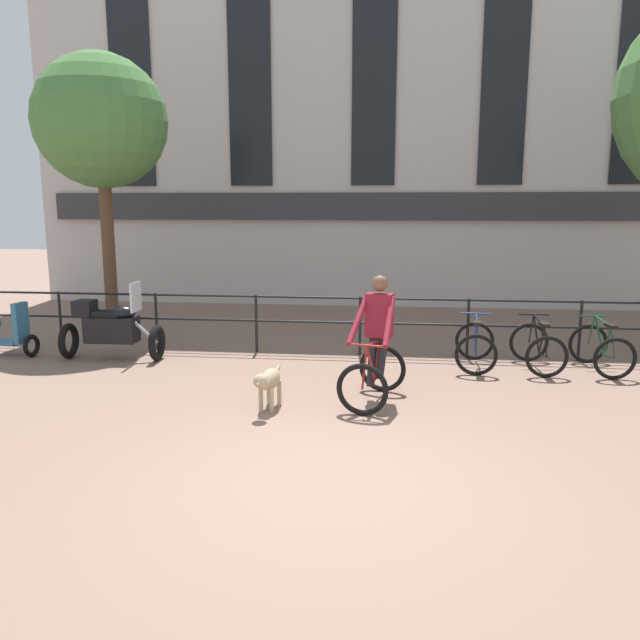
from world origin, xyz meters
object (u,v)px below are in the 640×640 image
Objects in this scene: dog at (268,381)px; parked_bicycle_mid_left at (538,348)px; parked_motorcycle at (111,328)px; cyclist_with_bike at (376,345)px; parked_bicycle_mid_right at (601,349)px; parked_bicycle_near_lamp at (475,346)px.

parked_bicycle_mid_left is (3.93, 2.54, -0.03)m from dog.
dog is at bearing -127.56° from parked_motorcycle.
cyclist_with_bike is at bearing 34.22° from parked_bicycle_mid_left.
parked_motorcycle is 8.15m from parked_bicycle_mid_right.
parked_bicycle_mid_right is (3.55, 1.94, -0.41)m from cyclist_with_bike.
dog is 4.00m from parked_motorcycle.
parked_bicycle_near_lamp is 1.98m from parked_bicycle_mid_right.
parked_motorcycle reaches higher than parked_bicycle_mid_right.
cyclist_with_bike reaches higher than parked_bicycle_mid_left.
cyclist_with_bike reaches higher than parked_bicycle_mid_right.
parked_motorcycle is at bearing 151.64° from dog.
dog is 0.75× the size of parked_bicycle_mid_right.
parked_bicycle_near_lamp reaches higher than dog.
parked_bicycle_mid_right is at bearing -174.20° from parked_bicycle_near_lamp.
parked_bicycle_mid_left is 0.98× the size of parked_bicycle_mid_right.
parked_bicycle_near_lamp is (6.17, 0.18, -0.20)m from parked_motorcycle.
parked_bicycle_near_lamp is 0.99m from parked_bicycle_mid_left.
parked_bicycle_mid_left is 0.99m from parked_bicycle_mid_right.
cyclist_with_bike is 1.49× the size of parked_bicycle_mid_left.
dog is 0.75× the size of parked_bicycle_near_lamp.
parked_motorcycle is at bearing 171.32° from cyclist_with_bike.
parked_bicycle_mid_left is at bearing -89.95° from parked_motorcycle.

